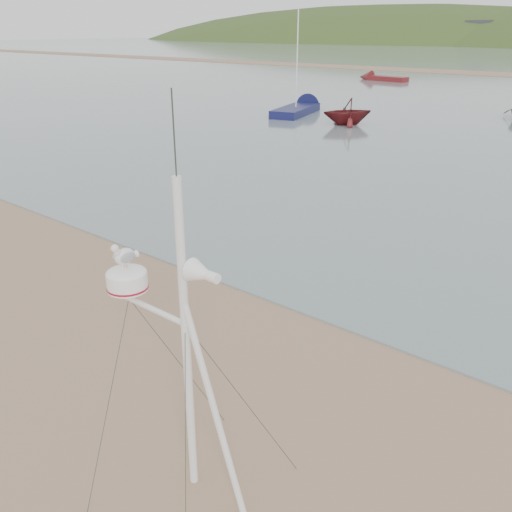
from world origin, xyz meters
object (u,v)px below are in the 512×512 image
Objects in this scene: boat_red at (348,99)px; dinghy_red_far at (376,78)px; mast_rig at (183,406)px; sailboat_blue_near at (305,107)px.

dinghy_red_far is at bearing 152.24° from boat_red.
mast_rig is 33.70m from sailboat_blue_near.
mast_rig is 1.63× the size of boat_red.
mast_rig reaches higher than boat_red.
mast_rig is 0.79× the size of dinghy_red_far.
boat_red is 6.36m from sailboat_blue_near.
dinghy_red_far is (-25.94, 53.53, -0.87)m from mast_rig.
dinghy_red_far is at bearing 115.85° from mast_rig.
boat_red is (-12.73, 25.17, 0.35)m from mast_rig.
boat_red is at bearing 116.82° from mast_rig.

